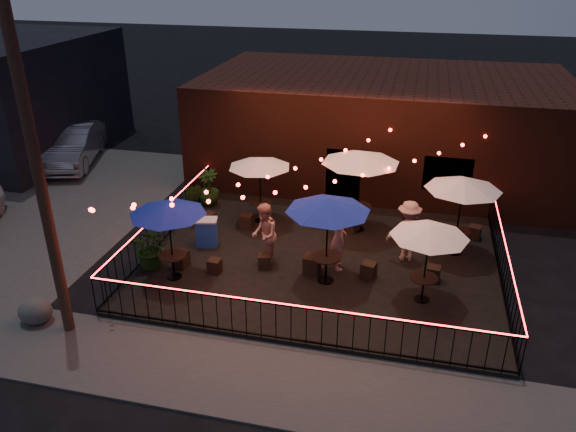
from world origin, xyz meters
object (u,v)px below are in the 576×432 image
utility_pole (39,177)px  cafe_table_4 (430,232)px  cafe_table_2 (328,206)px  cooler (207,232)px  cafe_table_0 (168,209)px  cafe_table_3 (361,158)px  cafe_table_1 (260,163)px  boulder (35,311)px  cafe_table_5 (463,185)px

utility_pole → cafe_table_4: utility_pole is taller
cafe_table_2 → cafe_table_4: (2.59, -0.33, -0.28)m
utility_pole → cooler: bearing=68.3°
cafe_table_0 → cafe_table_3: (4.57, 4.12, 0.38)m
cafe_table_1 → cafe_table_4: (5.35, -3.55, -0.08)m
boulder → cafe_table_5: bearing=29.8°
cooler → utility_pole: bearing=-125.7°
cafe_table_4 → cooler: cafe_table_4 is taller
cafe_table_3 → cafe_table_5: size_ratio=1.28×
cafe_table_1 → cafe_table_3: cafe_table_3 is taller
cafe_table_2 → cafe_table_4: size_ratio=1.31×
cafe_table_0 → cooler: bearing=83.5°
cafe_table_3 → boulder: bearing=-136.8°
cafe_table_1 → cafe_table_2: cafe_table_2 is taller
cafe_table_3 → cooler: cafe_table_3 is taller
cafe_table_3 → cooler: 5.24m
cafe_table_0 → cafe_table_2: size_ratio=0.86×
cooler → boulder: bearing=-135.5°
cafe_table_0 → cafe_table_5: (7.60, 3.25, 0.12)m
utility_pole → boulder: (-0.94, 0.07, -3.66)m
cafe_table_0 → cafe_table_1: (1.36, 4.01, -0.02)m
cafe_table_4 → cooler: (-6.49, 1.51, -1.52)m
cafe_table_4 → cooler: bearing=166.9°
cafe_table_2 → boulder: 7.74m
cafe_table_4 → cafe_table_5: (0.89, 2.78, 0.22)m
cafe_table_2 → boulder: size_ratio=3.24×
utility_pole → cafe_table_0: bearing=58.6°
utility_pole → cafe_table_4: 9.06m
cafe_table_3 → cooler: size_ratio=3.47×
cafe_table_2 → cafe_table_5: size_ratio=1.17×
cafe_table_5 → cooler: bearing=-170.2°
cafe_table_0 → cafe_table_1: cafe_table_0 is taller
cafe_table_2 → cooler: (-3.90, 1.18, -1.81)m
cooler → cafe_table_1: bearing=46.9°
cafe_table_2 → cooler: bearing=163.2°
cafe_table_2 → cafe_table_4: 2.63m
cafe_table_2 → cafe_table_5: (3.48, 2.46, -0.06)m
cooler → cafe_table_2: bearing=-30.9°
cafe_table_4 → cafe_table_5: cafe_table_5 is taller
cafe_table_1 → boulder: size_ratio=2.71×
cafe_table_3 → boulder: cafe_table_3 is taller
cafe_table_5 → cafe_table_2: bearing=-144.8°
utility_pole → cafe_table_2: (5.72, 3.42, -1.59)m
utility_pole → cafe_table_0: 3.55m
cafe_table_1 → cooler: 2.83m
cafe_table_0 → boulder: (-2.54, -2.56, -1.88)m
boulder → cafe_table_1: bearing=59.3°
cafe_table_0 → cafe_table_3: 6.16m
cafe_table_0 → cafe_table_2: cafe_table_2 is taller
cafe_table_0 → cafe_table_4: (6.71, 0.46, -0.10)m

